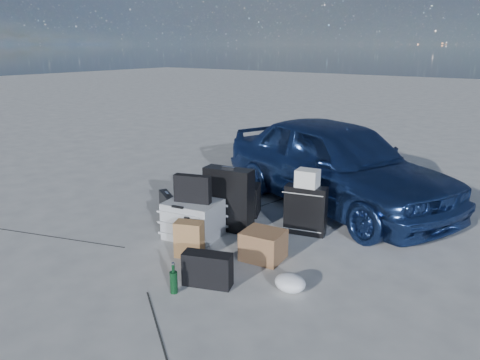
% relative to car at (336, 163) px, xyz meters
% --- Properties ---
extents(ground, '(60.00, 60.00, 0.00)m').
position_rel_car_xyz_m(ground, '(-0.55, -2.37, -0.59)').
color(ground, '#B7B7B2').
rests_on(ground, ground).
extents(car, '(3.75, 2.54, 1.18)m').
position_rel_car_xyz_m(car, '(0.00, 0.00, 0.00)').
color(car, navy).
rests_on(car, ground).
extents(pelican_case, '(0.66, 0.57, 0.42)m').
position_rel_car_xyz_m(pelican_case, '(-0.81, -1.93, -0.38)').
color(pelican_case, '#A5A7AA').
rests_on(pelican_case, ground).
extents(laptop_bag, '(0.42, 0.23, 0.31)m').
position_rel_car_xyz_m(laptop_bag, '(-0.80, -1.94, -0.02)').
color(laptop_bag, black).
rests_on(laptop_bag, pelican_case).
extents(briefcase, '(0.44, 0.32, 0.35)m').
position_rel_car_xyz_m(briefcase, '(-1.40, -1.75, -0.42)').
color(briefcase, black).
rests_on(briefcase, ground).
extents(suitcase_left, '(0.60, 0.30, 0.75)m').
position_rel_car_xyz_m(suitcase_left, '(-0.62, -1.52, -0.22)').
color(suitcase_left, black).
rests_on(suitcase_left, ground).
extents(suitcase_right, '(0.50, 0.28, 0.57)m').
position_rel_car_xyz_m(suitcase_right, '(0.16, -1.09, -0.31)').
color(suitcase_right, black).
rests_on(suitcase_right, ground).
extents(white_carton, '(0.27, 0.23, 0.20)m').
position_rel_car_xyz_m(white_carton, '(0.17, -1.09, 0.07)').
color(white_carton, beige).
rests_on(white_carton, suitcase_right).
extents(duffel_bag, '(0.85, 0.64, 0.39)m').
position_rel_car_xyz_m(duffel_bag, '(-0.96, -1.07, -0.40)').
color(duffel_bag, black).
rests_on(duffel_bag, ground).
extents(flat_box_white, '(0.54, 0.48, 0.08)m').
position_rel_car_xyz_m(flat_box_white, '(-0.94, -1.09, -0.16)').
color(flat_box_white, beige).
rests_on(flat_box_white, duffel_bag).
extents(flat_box_black, '(0.27, 0.21, 0.05)m').
position_rel_car_xyz_m(flat_box_black, '(-0.94, -1.10, -0.10)').
color(flat_box_black, black).
rests_on(flat_box_black, flat_box_white).
extents(kraft_bag, '(0.32, 0.26, 0.37)m').
position_rel_car_xyz_m(kraft_bag, '(-0.51, -2.33, -0.41)').
color(kraft_bag, '#A77849').
rests_on(kraft_bag, ground).
extents(cardboard_box, '(0.44, 0.40, 0.30)m').
position_rel_car_xyz_m(cardboard_box, '(0.14, -1.94, -0.44)').
color(cardboard_box, brown).
rests_on(cardboard_box, ground).
extents(plastic_bag, '(0.31, 0.27, 0.16)m').
position_rel_car_xyz_m(plastic_bag, '(0.69, -2.34, -0.51)').
color(plastic_bag, silver).
rests_on(plastic_bag, ground).
extents(messenger_bag, '(0.47, 0.31, 0.31)m').
position_rel_car_xyz_m(messenger_bag, '(0.04, -2.69, -0.44)').
color(messenger_bag, black).
rests_on(messenger_bag, ground).
extents(green_bottle, '(0.09, 0.09, 0.27)m').
position_rel_car_xyz_m(green_bottle, '(-0.11, -2.97, -0.46)').
color(green_bottle, black).
rests_on(green_bottle, ground).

